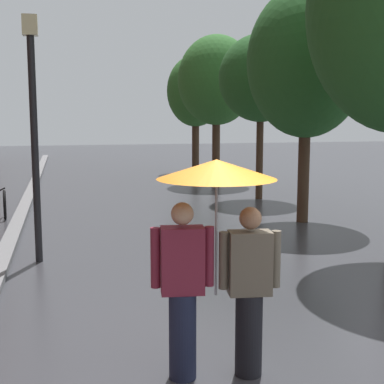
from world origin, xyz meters
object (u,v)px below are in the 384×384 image
object	(u,v)px
street_tree_4	(196,92)
street_tree_2	(261,79)
couple_under_umbrella	(216,235)
street_lamp_post	(34,120)
street_tree_1	(307,62)
street_tree_3	(216,81)

from	to	relation	value
street_tree_4	street_tree_2	bearing A→B (deg)	-89.32
street_tree_2	couple_under_umbrella	distance (m)	11.40
couple_under_umbrella	street_lamp_post	size ratio (longest dim) A/B	0.51
street_tree_1	street_tree_4	world-z (taller)	street_tree_1
street_tree_3	street_lamp_post	distance (m)	11.37
street_tree_1	street_tree_2	world-z (taller)	street_tree_1
street_tree_3	street_tree_1	bearing A→B (deg)	-89.96
street_tree_3	street_tree_2	bearing A→B (deg)	-86.75
street_tree_1	street_tree_4	xyz separation A→B (m)	(0.13, 11.20, -0.21)
street_tree_3	couple_under_umbrella	bearing A→B (deg)	-105.61
street_tree_3	couple_under_umbrella	size ratio (longest dim) A/B	2.53
street_tree_4	couple_under_umbrella	size ratio (longest dim) A/B	2.38
street_tree_4	street_lamp_post	world-z (taller)	street_tree_4
street_tree_2	street_tree_3	xyz separation A→B (m)	(-0.22, 3.94, 0.16)
street_tree_2	street_lamp_post	size ratio (longest dim) A/B	1.17
street_tree_1	street_tree_4	distance (m)	11.21
street_lamp_post	street_tree_4	bearing A→B (deg)	66.06
street_tree_1	street_tree_3	distance (m)	7.47
street_tree_3	street_lamp_post	xyz separation A→B (m)	(-5.82, -9.68, -1.27)
street_tree_1	couple_under_umbrella	xyz separation A→B (m)	(-4.01, -6.84, -2.25)
street_tree_2	couple_under_umbrella	world-z (taller)	street_tree_2
street_tree_2	street_tree_1	bearing A→B (deg)	-93.55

